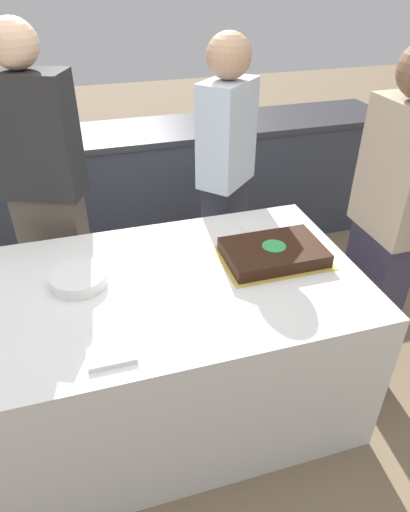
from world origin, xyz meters
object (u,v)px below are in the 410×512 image
(person_cutting_cake, at_px, (226,180))
(person_standing_back, at_px, (46,197))
(cake, at_px, (273,253))
(plate_stack, at_px, (79,279))
(person_seated_right, at_px, (388,224))

(person_cutting_cake, bearing_deg, person_standing_back, -42.92)
(cake, distance_m, person_cutting_cake, 0.68)
(plate_stack, distance_m, person_cutting_cake, 1.06)
(plate_stack, relative_size, person_standing_back, 0.14)
(plate_stack, bearing_deg, cake, -3.57)
(cake, relative_size, person_standing_back, 0.28)
(cake, bearing_deg, person_seated_right, -3.81)
(person_cutting_cake, bearing_deg, cake, 47.08)
(person_seated_right, bearing_deg, plate_stack, -93.67)
(cake, height_order, plate_stack, cake)
(person_seated_right, distance_m, person_standing_back, 1.68)
(person_cutting_cake, height_order, person_seated_right, person_seated_right)
(person_cutting_cake, bearing_deg, plate_stack, -6.76)
(plate_stack, height_order, person_cutting_cake, person_cutting_cake)
(plate_stack, height_order, person_standing_back, person_standing_back)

